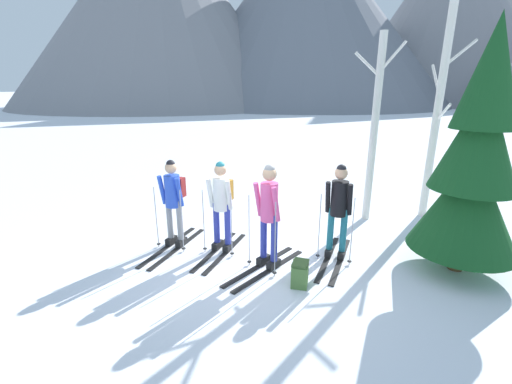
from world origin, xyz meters
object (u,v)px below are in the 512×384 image
object	(u,v)px
backpack_on_snow_front	(300,273)
skier_in_black	(338,209)
birch_tree_tall	(438,112)
pine_tree_near	(475,164)
skier_in_blue	(174,199)
skier_in_pink	(269,213)
birch_tree_slender	(374,128)
skier_in_white	(222,202)

from	to	relation	value
backpack_on_snow_front	skier_in_black	bearing A→B (deg)	68.77
skier_in_black	birch_tree_tall	world-z (taller)	birch_tree_tall
birch_tree_tall	pine_tree_near	bearing A→B (deg)	-84.92
skier_in_blue	skier_in_black	size ratio (longest dim) A/B	1.02
skier_in_pink	birch_tree_slender	bearing A→B (deg)	62.47
skier_in_blue	skier_in_white	distance (m)	0.92
skier_in_blue	skier_in_pink	world-z (taller)	skier_in_pink
skier_in_white	backpack_on_snow_front	xyz separation A→B (m)	(1.58, -0.70, -0.74)
skier_in_white	pine_tree_near	world-z (taller)	pine_tree_near
skier_in_black	backpack_on_snow_front	distance (m)	1.34
birch_tree_tall	backpack_on_snow_front	world-z (taller)	birch_tree_tall
skier_in_blue	pine_tree_near	distance (m)	4.94
skier_in_blue	birch_tree_slender	world-z (taller)	birch_tree_slender
skier_in_pink	pine_tree_near	size ratio (longest dim) A/B	0.45
skier_in_white	skier_in_pink	xyz separation A→B (m)	(0.97, -0.33, 0.03)
skier_in_black	birch_tree_slender	distance (m)	2.45
skier_in_pink	pine_tree_near	world-z (taller)	pine_tree_near
skier_in_white	backpack_on_snow_front	distance (m)	1.88
birch_tree_slender	skier_in_pink	bearing A→B (deg)	-117.53
skier_in_white	birch_tree_tall	xyz separation A→B (m)	(3.68, 3.12, 1.43)
birch_tree_tall	skier_in_blue	bearing A→B (deg)	-144.89
pine_tree_near	birch_tree_tall	size ratio (longest dim) A/B	0.84
skier_in_blue	backpack_on_snow_front	size ratio (longest dim) A/B	4.72
skier_in_white	birch_tree_tall	distance (m)	5.04
skier_in_blue	backpack_on_snow_front	distance (m)	2.66
skier_in_blue	skier_in_pink	bearing A→B (deg)	-6.77
skier_in_white	backpack_on_snow_front	size ratio (longest dim) A/B	4.39
skier_in_white	skier_in_black	size ratio (longest dim) A/B	0.95
skier_in_white	pine_tree_near	bearing A→B (deg)	8.75
birch_tree_tall	birch_tree_slender	bearing A→B (deg)	-152.92
skier_in_black	birch_tree_tall	distance (m)	3.55
skier_in_white	backpack_on_snow_front	bearing A→B (deg)	-23.78
skier_in_blue	birch_tree_tall	size ratio (longest dim) A/B	0.39
birch_tree_tall	skier_in_pink	bearing A→B (deg)	-128.19
birch_tree_slender	skier_in_white	bearing A→B (deg)	-134.40
pine_tree_near	birch_tree_tall	xyz separation A→B (m)	(-0.22, 2.52, 0.59)
birch_tree_slender	skier_in_black	bearing A→B (deg)	-101.83
skier_in_black	pine_tree_near	world-z (taller)	pine_tree_near
skier_in_white	birch_tree_tall	size ratio (longest dim) A/B	0.36
birch_tree_slender	backpack_on_snow_front	world-z (taller)	birch_tree_slender
birch_tree_slender	backpack_on_snow_front	distance (m)	3.78
pine_tree_near	skier_in_white	bearing A→B (deg)	-171.25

